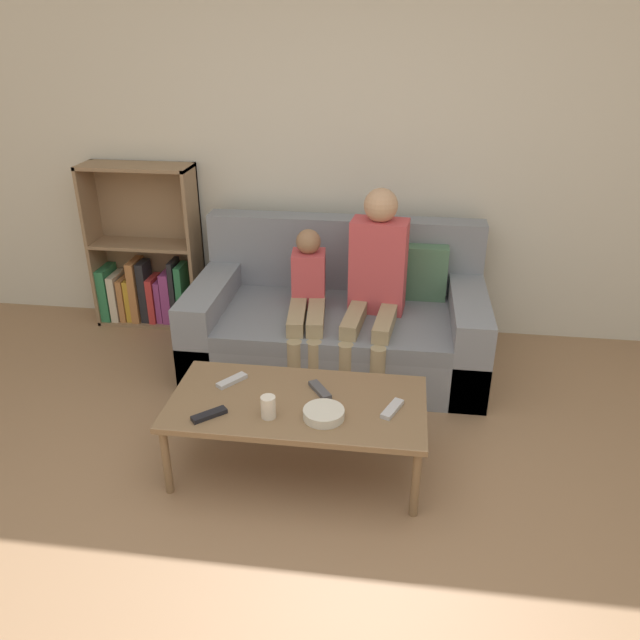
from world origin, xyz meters
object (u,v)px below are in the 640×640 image
(person_adult, at_px, (376,275))
(cup_near, at_px, (268,407))
(tv_remote_3, at_px, (209,415))
(tv_remote_0, at_px, (232,381))
(bookshelf, at_px, (146,267))
(person_child, at_px, (307,300))
(tv_remote_1, at_px, (320,390))
(tv_remote_2, at_px, (392,409))
(coffee_table, at_px, (297,407))
(snack_bowl, at_px, (324,414))
(couch, at_px, (339,322))

(person_adult, distance_m, cup_near, 1.28)
(tv_remote_3, bearing_deg, tv_remote_0, 132.68)
(bookshelf, height_order, person_child, bookshelf)
(tv_remote_1, bearing_deg, tv_remote_2, -52.59)
(person_child, bearing_deg, tv_remote_3, -109.63)
(tv_remote_1, bearing_deg, coffee_table, -169.51)
(coffee_table, bearing_deg, tv_remote_1, 44.72)
(person_child, distance_m, tv_remote_3, 1.19)
(bookshelf, distance_m, cup_near, 2.14)
(tv_remote_0, xyz_separation_m, tv_remote_3, (-0.03, -0.31, 0.00))
(bookshelf, relative_size, tv_remote_0, 7.15)
(coffee_table, xyz_separation_m, tv_remote_2, (0.46, -0.02, 0.04))
(tv_remote_0, bearing_deg, person_adult, 89.88)
(cup_near, height_order, tv_remote_2, cup_near)
(tv_remote_2, height_order, snack_bowl, snack_bowl)
(tv_remote_0, distance_m, tv_remote_2, 0.84)
(bookshelf, relative_size, tv_remote_1, 7.04)
(tv_remote_3, bearing_deg, couch, 117.80)
(couch, xyz_separation_m, tv_remote_2, (0.38, -1.16, 0.13))
(coffee_table, bearing_deg, tv_remote_0, 160.85)
(cup_near, relative_size, tv_remote_3, 0.69)
(tv_remote_1, height_order, tv_remote_3, same)
(couch, bearing_deg, snack_bowl, -87.22)
(tv_remote_0, xyz_separation_m, snack_bowl, (0.51, -0.25, 0.01))
(bookshelf, relative_size, coffee_table, 0.94)
(bookshelf, bearing_deg, couch, -16.10)
(person_adult, distance_m, tv_remote_0, 1.16)
(bookshelf, xyz_separation_m, tv_remote_1, (1.49, -1.46, -0.02))
(person_adult, bearing_deg, tv_remote_0, -120.78)
(couch, distance_m, tv_remote_2, 1.22)
(couch, bearing_deg, tv_remote_3, -109.64)
(couch, height_order, tv_remote_2, couch)
(coffee_table, bearing_deg, couch, 85.70)
(person_adult, bearing_deg, couch, 162.30)
(couch, bearing_deg, bookshelf, 163.90)
(tv_remote_1, distance_m, tv_remote_3, 0.56)
(person_adult, distance_m, person_child, 0.45)
(couch, relative_size, person_child, 2.06)
(tv_remote_3, bearing_deg, tv_remote_1, 77.80)
(couch, xyz_separation_m, tv_remote_1, (0.01, -1.04, 0.13))
(tv_remote_1, bearing_deg, tv_remote_3, 176.14)
(tv_remote_3, bearing_deg, person_child, 123.39)
(tv_remote_0, xyz_separation_m, tv_remote_1, (0.46, -0.03, 0.00))
(snack_bowl, bearing_deg, person_child, 102.65)
(cup_near, bearing_deg, tv_remote_1, 49.83)
(person_child, bearing_deg, tv_remote_2, -66.06)
(couch, relative_size, tv_remote_3, 11.78)
(cup_near, bearing_deg, snack_bowl, 5.90)
(tv_remote_0, bearing_deg, bookshelf, 162.32)
(coffee_table, relative_size, person_adult, 1.06)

